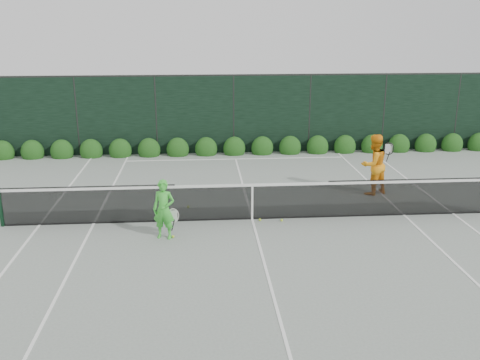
{
  "coord_description": "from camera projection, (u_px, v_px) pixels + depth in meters",
  "views": [
    {
      "loc": [
        -1.33,
        -13.15,
        5.04
      ],
      "look_at": [
        -0.3,
        0.3,
        1.0
      ],
      "focal_mm": 40.0,
      "sensor_mm": 36.0,
      "label": 1
    }
  ],
  "objects": [
    {
      "name": "court_lines",
      "position": [
        252.0,
        219.0,
        14.1
      ],
      "size": [
        11.03,
        23.83,
        0.01
      ],
      "color": "white",
      "rests_on": "ground"
    },
    {
      "name": "windscreen_fence",
      "position": [
        265.0,
        197.0,
        11.08
      ],
      "size": [
        32.0,
        21.07,
        3.06
      ],
      "color": "black",
      "rests_on": "ground"
    },
    {
      "name": "player_man",
      "position": [
        374.0,
        164.0,
        15.93
      ],
      "size": [
        1.09,
        0.99,
        1.83
      ],
      "rotation": [
        0.0,
        0.0,
        3.56
      ],
      "color": "orange",
      "rests_on": "ground"
    },
    {
      "name": "tennis_balls",
      "position": [
        226.0,
        220.0,
        13.93
      ],
      "size": [
        2.85,
        2.19,
        0.07
      ],
      "color": "#BEE031",
      "rests_on": "ground"
    },
    {
      "name": "hedge_row",
      "position": [
        234.0,
        149.0,
        20.86
      ],
      "size": [
        31.66,
        0.65,
        0.94
      ],
      "color": "#133B10",
      "rests_on": "ground"
    },
    {
      "name": "player_woman",
      "position": [
        164.0,
        209.0,
        12.7
      ],
      "size": [
        0.65,
        0.47,
        1.45
      ],
      "rotation": [
        0.0,
        0.0,
        -0.26
      ],
      "color": "green",
      "rests_on": "ground"
    },
    {
      "name": "tennis_net",
      "position": [
        251.0,
        200.0,
        13.95
      ],
      "size": [
        12.9,
        0.1,
        1.07
      ],
      "color": "black",
      "rests_on": "ground"
    },
    {
      "name": "ground",
      "position": [
        252.0,
        219.0,
        14.1
      ],
      "size": [
        80.0,
        80.0,
        0.0
      ],
      "primitive_type": "plane",
      "color": "gray",
      "rests_on": "ground"
    }
  ]
}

